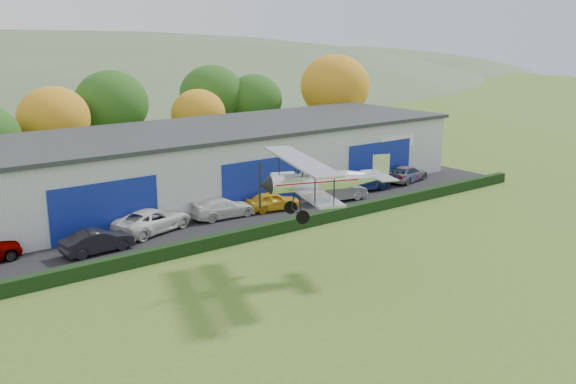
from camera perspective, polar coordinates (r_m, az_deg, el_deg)
ground at (r=29.63m, az=15.07°, el=-11.93°), size 300.00×300.00×0.00m
apron at (r=46.05m, az=-3.52°, el=-1.96°), size 48.00×9.00×0.05m
hedge at (r=42.20m, az=0.12°, el=-2.91°), size 46.00×0.60×0.80m
hangar at (r=52.20m, az=-6.03°, el=2.89°), size 40.60×12.60×5.30m
tree_belt at (r=61.14m, az=-15.72°, el=6.89°), size 75.70×13.22×10.12m
car_1 at (r=39.56m, az=-16.37°, el=-4.16°), size 4.28×1.70×1.39m
car_2 at (r=42.76m, az=-11.77°, el=-2.43°), size 5.90×3.97×1.50m
car_3 at (r=45.19m, az=-5.71°, el=-1.39°), size 4.75×2.13×1.35m
car_4 at (r=46.75m, az=-1.35°, el=-0.79°), size 4.24×2.48×1.35m
car_5 at (r=49.51m, az=4.42°, el=0.11°), size 4.73×2.20×1.50m
car_6 at (r=52.82m, az=6.18°, el=1.04°), size 6.07×3.14×1.63m
car_7 at (r=56.48m, az=10.43°, el=1.59°), size 4.94×2.88×1.34m
biplane at (r=34.79m, az=2.83°, el=1.14°), size 7.56×8.52×3.21m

